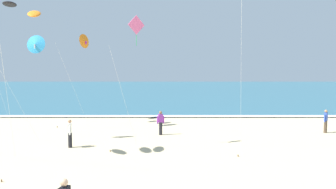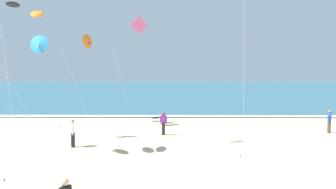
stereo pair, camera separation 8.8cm
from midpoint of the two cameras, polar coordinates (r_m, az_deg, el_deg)
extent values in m
cube|color=#2D6075|center=(60.95, 0.03, 0.60)|extent=(160.00, 60.00, 0.08)
cube|color=white|center=(31.42, -0.56, -3.47)|extent=(160.00, 1.11, 0.01)
sphere|color=tan|center=(9.99, -15.93, -13.34)|extent=(0.21, 0.21, 0.21)
cube|color=pink|center=(19.88, -4.55, 11.06)|extent=(0.86, 0.64, 1.05)
cylinder|color=green|center=(19.80, -4.54, 8.67)|extent=(0.02, 0.02, 0.61)
cylinder|color=silver|center=(19.42, -6.61, -0.42)|extent=(1.38, 1.02, 5.58)
cylinder|color=brown|center=(19.51, -8.72, -8.89)|extent=(0.06, 0.06, 0.10)
cylinder|color=silver|center=(19.38, 12.21, 8.58)|extent=(0.65, 2.53, 11.72)
cylinder|color=brown|center=(18.63, 11.67, -9.60)|extent=(0.06, 0.06, 0.10)
cone|color=#2D99DB|center=(22.63, -19.89, 7.61)|extent=(1.13, 0.41, 1.11)
cube|color=white|center=(22.63, -19.87, 7.25)|extent=(0.05, 0.40, 0.24)
cylinder|color=silver|center=(23.32, -22.94, 0.02)|extent=(2.93, 0.20, 5.50)
ellipsoid|color=orange|center=(19.02, -20.11, 12.03)|extent=(0.95, 1.48, 0.61)
ellipsoid|color=black|center=(19.20, -23.49, 13.09)|extent=(0.95, 1.48, 0.20)
cylinder|color=silver|center=(17.20, -23.98, 0.76)|extent=(0.98, 3.58, 6.94)
cylinder|color=brown|center=(16.04, -24.62, -12.36)|extent=(0.06, 0.06, 0.10)
cone|color=orange|center=(29.71, -12.63, 8.36)|extent=(0.76, 1.15, 1.15)
cube|color=purple|center=(29.71, -12.62, 8.10)|extent=(0.38, 0.20, 0.24)
cylinder|color=silver|center=(28.45, -14.62, 1.75)|extent=(1.48, 2.96, 6.16)
cylinder|color=brown|center=(27.60, -16.77, -4.94)|extent=(0.06, 0.06, 0.10)
cylinder|color=#4C3D2D|center=(26.54, 24.49, -4.76)|extent=(0.22, 0.22, 0.84)
cube|color=#3351B7|center=(26.44, 24.54, -3.29)|extent=(0.34, 0.36, 0.54)
sphere|color=#A87A59|center=(26.39, 24.57, -2.47)|extent=(0.20, 0.20, 0.20)
cylinder|color=#3351B7|center=(26.65, 24.65, -3.45)|extent=(0.08, 0.08, 0.50)
cylinder|color=#3351B7|center=(26.25, 24.42, -3.56)|extent=(0.08, 0.08, 0.50)
cylinder|color=black|center=(23.59, -0.64, -5.48)|extent=(0.22, 0.22, 0.84)
cube|color=purple|center=(23.48, -0.65, -3.83)|extent=(0.36, 0.26, 0.54)
sphere|color=brown|center=(23.42, -0.65, -2.91)|extent=(0.20, 0.20, 0.20)
cylinder|color=purple|center=(23.45, -1.15, -4.09)|extent=(0.08, 0.08, 0.50)
cylinder|color=purple|center=(23.54, -0.15, -4.05)|extent=(0.08, 0.08, 0.50)
cylinder|color=black|center=(20.86, -14.88, -7.05)|extent=(0.22, 0.22, 0.84)
cube|color=white|center=(20.73, -14.92, -5.18)|extent=(0.25, 0.35, 0.54)
sphere|color=#A87A59|center=(20.67, -14.95, -4.14)|extent=(0.20, 0.20, 0.20)
cylinder|color=white|center=(20.54, -14.95, -5.56)|extent=(0.08, 0.08, 0.50)
cylinder|color=white|center=(20.95, -14.89, -5.35)|extent=(0.08, 0.08, 0.50)
camera|label=1|loc=(0.04, -89.81, 0.02)|focal=38.03mm
camera|label=2|loc=(0.04, 90.19, -0.02)|focal=38.03mm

